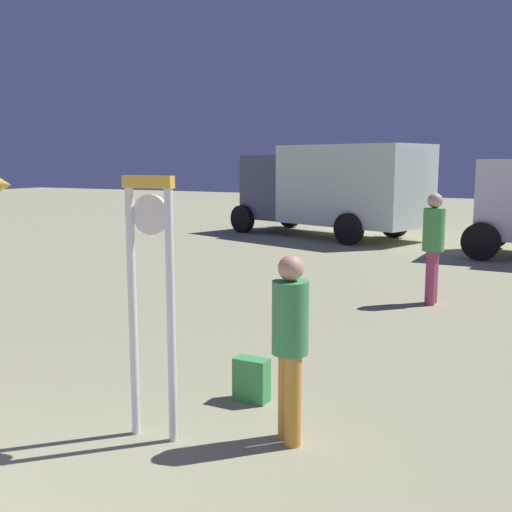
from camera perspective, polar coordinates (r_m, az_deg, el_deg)
name	(u,v)px	position (r m, az deg, el deg)	size (l,w,h in m)	color
standing_clock	(151,285)	(5.13, -9.70, -2.63)	(0.45, 0.13, 2.21)	white
person_near_clock	(290,339)	(5.09, 3.18, -7.72)	(0.30, 0.30, 1.58)	gold
backpack	(252,380)	(6.14, -0.39, -11.41)	(0.34, 0.22, 0.43)	#3E974C
person_distant	(433,243)	(10.42, 16.11, 1.20)	(0.35, 0.35, 1.83)	#B34162
box_truck_far	(334,186)	(19.30, 7.21, 6.42)	(6.66, 4.20, 2.82)	silver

